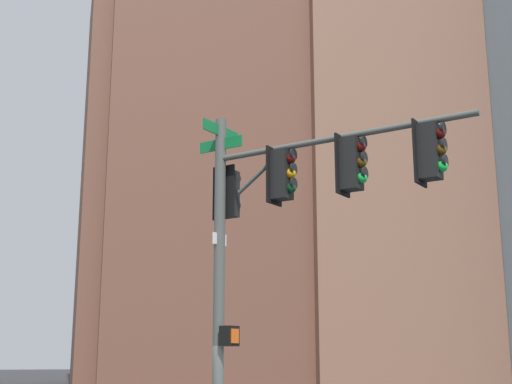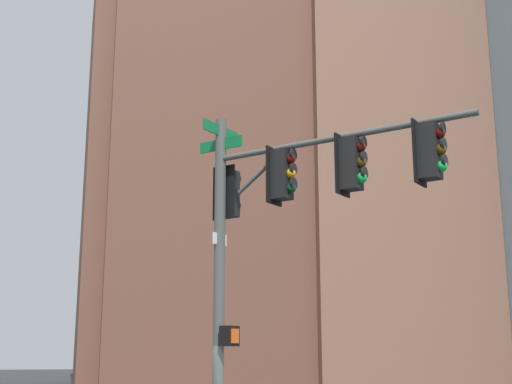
{
  "view_description": "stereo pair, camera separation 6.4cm",
  "coord_description": "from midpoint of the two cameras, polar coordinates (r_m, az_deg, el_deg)",
  "views": [
    {
      "loc": [
        3.38,
        14.24,
        2.35
      ],
      "look_at": [
        -0.21,
        0.76,
        5.55
      ],
      "focal_mm": 49.53,
      "sensor_mm": 36.0,
      "label": 1
    },
    {
      "loc": [
        3.32,
        14.25,
        2.35
      ],
      "look_at": [
        -0.21,
        0.76,
        5.55
      ],
      "focal_mm": 49.53,
      "sensor_mm": 36.0,
      "label": 2
    }
  ],
  "objects": [
    {
      "name": "building_brick_midblock",
      "position": [
        59.1,
        -3.2,
        1.51
      ],
      "size": [
        21.84,
        18.75,
        34.11
      ],
      "primitive_type": "cube",
      "color": "brown",
      "rests_on": "ground_plane"
    },
    {
      "name": "building_brick_farside",
      "position": [
        63.96,
        11.67,
        7.13
      ],
      "size": [
        22.36,
        16.65,
        47.94
      ],
      "primitive_type": "cube",
      "color": "#845B47",
      "rests_on": "ground_plane"
    },
    {
      "name": "signal_pole_assembly",
      "position": [
        13.95,
        1.93,
        -1.76
      ],
      "size": [
        4.17,
        4.59,
        7.25
      ],
      "rotation": [
        0.0,
        0.0,
        2.3
      ],
      "color": "#4C514C",
      "rests_on": "ground_plane"
    },
    {
      "name": "building_brick_nearside",
      "position": [
        60.43,
        -3.23,
        6.44
      ],
      "size": [
        18.71,
        19.86,
        44.71
      ],
      "primitive_type": "cube",
      "color": "brown",
      "rests_on": "ground_plane"
    }
  ]
}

